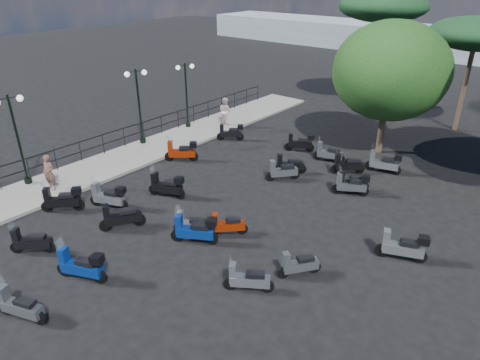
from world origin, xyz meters
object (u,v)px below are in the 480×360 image
Objects in this scene: scooter_21 at (351,183)px; scooter_27 at (351,185)px; scooter_19 at (247,279)px; scooter_22 at (347,165)px; woman at (49,173)px; pedestrian_far at (225,111)px; lamp_post_0 at (17,134)px; scooter_5 at (231,133)px; scooter_20 at (227,225)px; pine_0 at (477,34)px; scooter_10 at (282,171)px; scooter_12 at (19,306)px; scooter_4 at (182,152)px; scooter_9 at (167,186)px; lamp_post_2 at (186,91)px; scooter_14 at (192,225)px; scooter_17 at (329,154)px; scooter_2 at (62,200)px; broadleaf_tree at (391,71)px; scooter_16 at (289,165)px; scooter_11 at (300,143)px; scooter_25 at (298,265)px; scooter_15 at (195,230)px; scooter_28 at (384,163)px; lamp_post_1 at (139,102)px; scooter_26 at (402,247)px; scooter_8 at (121,218)px; scooter_3 at (109,197)px; scooter_1 at (31,242)px; scooter_13 at (81,266)px; pine_2 at (383,6)px.

scooter_27 is (0.13, -0.22, 0.03)m from scooter_21.
scooter_22 is (-1.62, 9.89, 0.03)m from scooter_19.
pedestrian_far is at bearing 72.48° from woman.
lamp_post_0 reaches higher than woman.
scooter_5 is 10.08m from scooter_20.
scooter_10 is at bearing -108.61° from pine_0.
scooter_21 is (3.10, 0.96, 0.00)m from scooter_10.
scooter_21 is at bearing -36.13° from scooter_12.
lamp_post_0 is 2.89× the size of scooter_4.
lamp_post_0 is at bearing 41.90° from scooter_12.
pedestrian_far reaches higher than woman.
scooter_9 reaches higher than scooter_20.
lamp_post_2 is 2.38× the size of scooter_9.
scooter_14 is 0.86× the size of scooter_17.
scooter_2 is at bearing 28.79° from scooter_12.
lamp_post_0 is 3.08× the size of scooter_10.
scooter_10 is 0.20× the size of broadleaf_tree.
scooter_17 is at bearing -91.22° from scooter_4.
pedestrian_far is 7.96m from scooter_16.
scooter_27 is (4.54, -2.91, 0.00)m from scooter_11.
scooter_25 is at bearing 147.74° from pedestrian_far.
scooter_4 is at bearing 18.71° from scooter_15.
scooter_2 is at bearing 135.37° from scooter_17.
lamp_post_1 is at bearing 98.25° from scooter_28.
scooter_15 is 0.23× the size of broadleaf_tree.
scooter_26 is at bearing -111.21° from scooter_2.
lamp_post_0 is 2.44× the size of scooter_28.
lamp_post_2 is 2.52× the size of scooter_8.
scooter_12 is 1.31× the size of scooter_20.
scooter_15 is (5.91, -8.88, 0.06)m from scooter_5.
broadleaf_tree is at bearing -108.88° from pine_0.
lamp_post_0 is 10.41m from lamp_post_2.
lamp_post_2 is 15.62m from scooter_25.
scooter_4 is 1.09× the size of scooter_5.
scooter_16 is (5.25, -1.68, -0.02)m from scooter_5.
scooter_3 is at bearing 88.78° from scooter_26.
scooter_11 is 0.89× the size of scooter_17.
scooter_1 is at bearing 93.09° from scooter_20.
scooter_8 is at bearing 99.59° from scooter_21.
scooter_5 is at bearing -132.99° from pine_0.
scooter_11 is 9.82m from scooter_14.
lamp_post_1 is 12.31m from scooter_21.
scooter_3 is 5.55m from scooter_4.
scooter_25 is (5.32, 4.67, -0.11)m from scooter_13.
pine_2 reaches higher than scooter_13.
scooter_21 is at bearing -123.03° from scooter_10.
scooter_3 is 11.33m from scooter_17.
lamp_post_2 is at bearing 52.08° from scooter_27.
lamp_post_2 is at bearing -141.16° from pine_0.
scooter_8 is 15.19m from broadleaf_tree.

